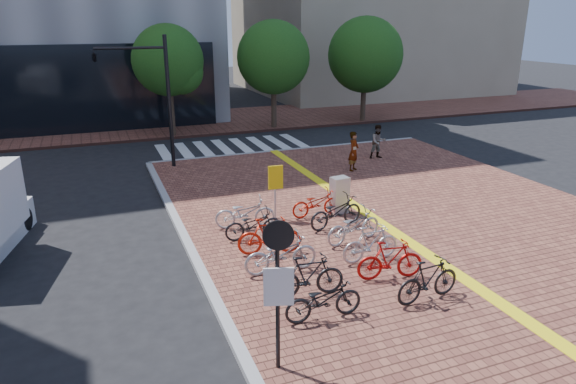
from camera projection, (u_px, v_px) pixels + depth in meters
name	position (u px, v px, depth m)	size (l,w,h in m)	color
ground	(353.00, 263.00, 13.95)	(120.00, 120.00, 0.00)	black
tactile_strip	(563.00, 345.00, 10.17)	(0.40, 34.00, 0.01)	yellow
kerb_north	(293.00, 150.00, 25.55)	(14.00, 0.25, 0.15)	gray
far_sidewalk	(196.00, 122.00, 32.47)	(70.00, 8.00, 0.15)	brown
crosswalk	(233.00, 147.00, 26.48)	(7.50, 4.00, 0.01)	silver
street_trees	(291.00, 59.00, 29.78)	(16.20, 4.60, 6.35)	#38281E
bike_0	(323.00, 300.00, 10.94)	(0.61, 1.75, 0.92)	black
bike_1	(308.00, 276.00, 11.81)	(0.49, 1.72, 1.03)	black
bike_2	(281.00, 254.00, 12.97)	(0.67, 1.91, 1.01)	#A6A6AA
bike_3	(269.00, 236.00, 13.97)	(0.50, 1.76, 1.06)	red
bike_4	(253.00, 224.00, 14.98)	(0.60, 1.71, 0.90)	black
bike_5	(245.00, 213.00, 15.77)	(0.64, 1.85, 0.97)	#B9BABF
bike_6	(428.00, 280.00, 11.64)	(0.49, 1.72, 1.04)	black
bike_7	(390.00, 260.00, 12.62)	(0.48, 1.69, 1.02)	#AC0E0C
bike_8	(371.00, 243.00, 13.57)	(0.47, 1.67, 1.00)	#B8B9BD
bike_9	(354.00, 226.00, 14.75)	(0.65, 1.88, 0.99)	#A3A3A7
bike_10	(336.00, 212.00, 15.81)	(0.66, 1.90, 1.00)	black
bike_11	(316.00, 203.00, 16.71)	(0.59, 1.69, 0.89)	red
pedestrian_a	(354.00, 151.00, 21.66)	(0.61, 0.40, 1.67)	gray
pedestrian_b	(378.00, 142.00, 23.62)	(0.76, 0.59, 1.55)	#4B4F5F
utility_box	(339.00, 195.00, 16.95)	(0.56, 0.41, 1.23)	#B5B5BA
yellow_sign	(275.00, 182.00, 16.26)	(0.48, 0.12, 1.77)	#B7B7BC
notice_sign	(278.00, 278.00, 8.91)	(0.53, 0.21, 2.96)	black
traffic_light_pole	(136.00, 79.00, 20.94)	(2.98, 1.15, 5.55)	black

